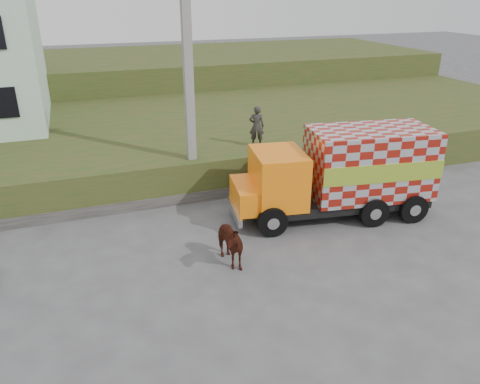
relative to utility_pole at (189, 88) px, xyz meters
name	(u,v)px	position (x,y,z in m)	size (l,w,h in m)	color
ground	(264,250)	(1.00, -4.60, -4.08)	(120.00, 120.00, 0.00)	#474749
embankment	(185,135)	(1.00, 5.40, -3.33)	(40.00, 12.00, 1.50)	#294717
embankment_far	(144,78)	(1.00, 17.40, -2.58)	(40.00, 12.00, 3.00)	#294717
retaining_strip	(169,199)	(-1.00, -0.40, -3.88)	(16.00, 0.50, 0.40)	#595651
utility_pole	(189,88)	(0.00, 0.00, 0.00)	(1.20, 0.30, 8.00)	gray
cargo_truck	(344,173)	(4.40, -3.23, -2.53)	(6.95, 3.15, 3.00)	black
cow	(227,242)	(-0.28, -4.92, -3.39)	(0.73, 1.61, 1.36)	#33130C
pedestrian	(257,126)	(2.75, 0.56, -1.77)	(0.59, 0.38, 1.61)	#312F2B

